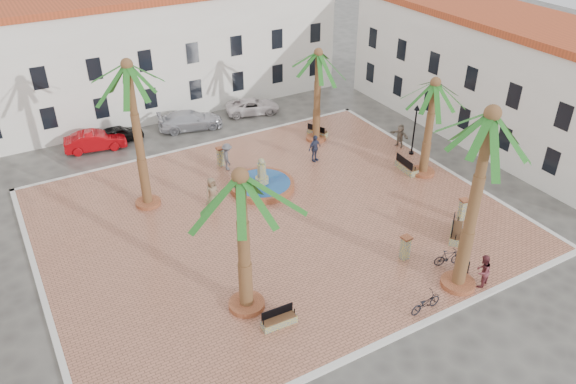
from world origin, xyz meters
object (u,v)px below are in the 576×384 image
palm_nw (129,80)px  bench_s (279,321)px  palm_s (488,135)px  car_black (119,134)px  cyclist_b (483,271)px  lamppost_s (469,230)px  cyclist_a (466,233)px  pedestrian_east (400,135)px  bollard_se (405,247)px  palm_e (434,95)px  palm_ne (318,64)px  bench_ne (317,132)px  bicycle_b (448,257)px  pedestrian_fountain_b (315,148)px  pedestrian_north (227,157)px  car_white (253,106)px  bollard_e (463,209)px  car_silver (190,120)px  litter_bin (466,267)px  bench_e (406,167)px  pedestrian_fountain_a (212,192)px  fountain (262,184)px  bench_se (456,233)px  lamppost_e (415,121)px  car_red (95,141)px  palm_sw (241,195)px  bicycle_a (426,303)px  bollard_n (220,156)px

palm_nw → bench_s: (2.02, -12.90, -7.67)m
palm_s → car_black: palm_s is taller
cyclist_b → lamppost_s: bearing=-72.5°
cyclist_a → pedestrian_east: size_ratio=1.07×
palm_s → bollard_se: size_ratio=6.88×
palm_e → car_black: size_ratio=1.85×
palm_ne → bench_ne: palm_ne is taller
palm_nw → palm_ne: size_ratio=1.32×
bicycle_b → pedestrian_fountain_b: 13.17m
bench_ne → car_black: car_black is taller
car_black → pedestrian_north: bearing=-151.0°
palm_ne → car_white: 9.02m
bollard_e → car_silver: size_ratio=0.28×
bench_ne → car_white: size_ratio=0.38×
bollard_e → litter_bin: bearing=-132.5°
cyclist_b → bicycle_b: 2.08m
bench_e → pedestrian_fountain_a: (-13.03, 2.49, 0.66)m
fountain → bench_se: fountain is taller
pedestrian_east → lamppost_e: bearing=-14.3°
palm_nw → cyclist_b: bearing=-52.1°
palm_nw → bicycle_b: (11.76, -13.46, -7.45)m
bench_ne → litter_bin: bench_ne is taller
lamppost_e → pedestrian_north: (-12.29, 4.41, -1.58)m
palm_ne → bollard_se: 15.70m
palm_e → bicycle_b: bearing=-123.9°
bench_e → bollard_e: size_ratio=1.43×
pedestrian_fountain_b → car_red: 15.92m
palm_sw → litter_bin: palm_sw is taller
bicycle_a → bench_s: bearing=64.9°
bench_e → cyclist_b: bearing=162.7°
palm_ne → car_silver: 11.25m
bollard_se → pedestrian_east: (8.22, 10.46, 0.14)m
cyclist_a → car_silver: 23.15m
fountain → lamppost_e: size_ratio=1.11×
bench_ne → pedestrian_fountain_b: pedestrian_fountain_b is taller
palm_s → bicycle_a: 8.27m
car_silver → bench_ne: bearing=-116.7°
bollard_se → pedestrian_north: pedestrian_north is taller
palm_nw → pedestrian_north: 9.37m
bicycle_b → pedestrian_east: bearing=-9.8°
fountain → bicycle_a: fountain is taller
fountain → pedestrian_fountain_a: (-3.55, -0.34, 0.65)m
car_red → car_black: bearing=-65.7°
bollard_se → bicycle_b: bollard_se is taller
bollard_n → car_silver: bollard_n is taller
bollard_se → palm_e: bearing=42.9°
lamppost_s → bollard_n: 18.02m
bench_s → bollard_n: (3.86, 15.23, 0.44)m
car_black → lamppost_s: bearing=-159.9°
palm_nw → palm_s: size_ratio=0.95×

